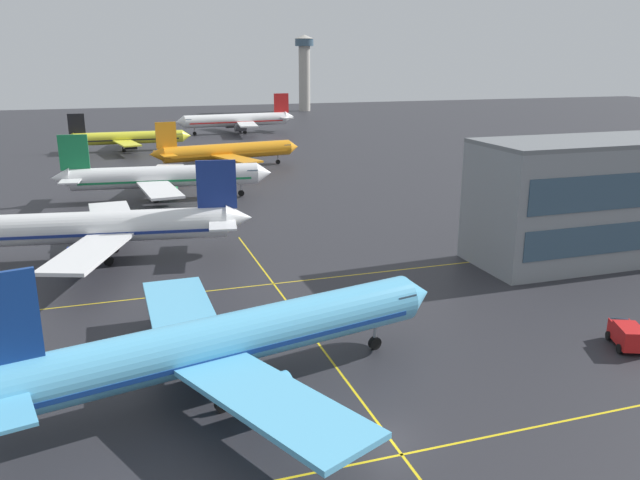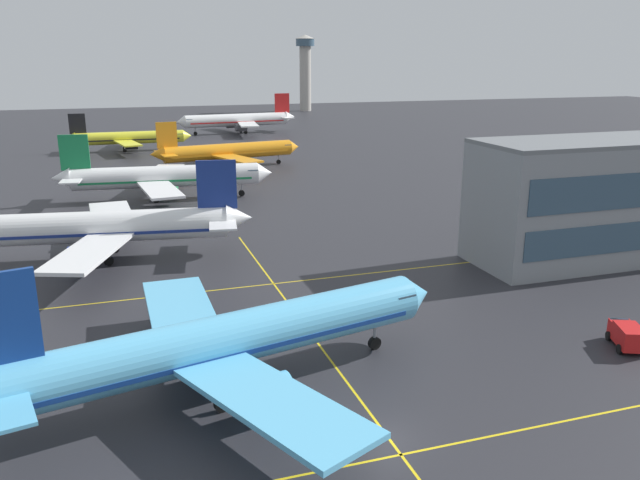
# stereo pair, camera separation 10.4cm
# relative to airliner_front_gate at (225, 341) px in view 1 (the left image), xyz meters

# --- Properties ---
(ground_plane) EXTENTS (600.00, 600.00, 0.00)m
(ground_plane) POSITION_rel_airliner_front_gate_xyz_m (8.93, -9.36, -4.02)
(ground_plane) COLOR #28282D
(airliner_front_gate) EXTENTS (37.56, 31.91, 11.76)m
(airliner_front_gate) POSITION_rel_airliner_front_gate_xyz_m (0.00, 0.00, 0.00)
(airliner_front_gate) COLOR #5BB7E5
(airliner_front_gate) RESTS_ON ground
(airliner_second_row) EXTENTS (38.19, 32.62, 11.88)m
(airliner_second_row) POSITION_rel_airliner_front_gate_xyz_m (-9.24, 36.47, 0.04)
(airliner_second_row) COLOR white
(airliner_second_row) RESTS_ON ground
(airliner_third_row) EXTENTS (37.35, 32.03, 11.61)m
(airliner_third_row) POSITION_rel_airliner_front_gate_xyz_m (1.37, 68.96, -0.05)
(airliner_third_row) COLOR white
(airliner_third_row) RESTS_ON ground
(airliner_far_left_stand) EXTENTS (34.65, 29.60, 10.78)m
(airliner_far_left_stand) POSITION_rel_airliner_front_gate_xyz_m (17.54, 98.11, -0.34)
(airliner_far_left_stand) COLOR orange
(airliner_far_left_stand) RESTS_ON ground
(airliner_far_right_stand) EXTENTS (32.32, 27.97, 10.08)m
(airliner_far_right_stand) POSITION_rel_airliner_front_gate_xyz_m (-2.46, 132.75, -0.58)
(airliner_far_right_stand) COLOR yellow
(airliner_far_right_stand) RESTS_ON ground
(airliner_distant_taxiway) EXTENTS (39.97, 34.32, 12.42)m
(airliner_distant_taxiway) POSITION_rel_airliner_front_gate_xyz_m (32.90, 164.12, 0.22)
(airliner_distant_taxiway) COLOR white
(airliner_distant_taxiway) RESTS_ON ground
(taxiway_markings) EXTENTS (122.94, 71.94, 0.01)m
(taxiway_markings) POSITION_rel_airliner_front_gate_xyz_m (8.93, 4.99, -4.01)
(taxiway_markings) COLOR yellow
(taxiway_markings) RESTS_ON ground
(service_truck_red_van) EXTENTS (3.34, 4.50, 2.10)m
(service_truck_red_van) POSITION_rel_airliner_front_gate_xyz_m (33.71, -3.38, -2.84)
(service_truck_red_van) COLOR red
(service_truck_red_van) RESTS_ON ground
(control_tower) EXTENTS (8.82, 8.82, 33.73)m
(control_tower) POSITION_rel_airliner_front_gate_xyz_m (79.86, 243.96, 15.77)
(control_tower) COLOR #ADA89E
(control_tower) RESTS_ON ground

